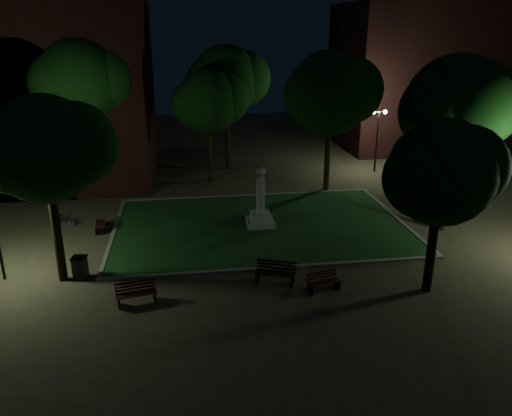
{
  "coord_description": "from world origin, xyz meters",
  "views": [
    {
      "loc": [
        -3.8,
        -22.37,
        9.86
      ],
      "look_at": [
        -0.38,
        1.0,
        1.4
      ],
      "focal_mm": 35.0,
      "sensor_mm": 36.0,
      "label": 1
    }
  ],
  "objects_px": {
    "bench_near_left": "(276,273)",
    "bicycle": "(65,218)",
    "monument": "(260,209)",
    "bench_right_side": "(405,199)",
    "bench_west_near": "(136,293)",
    "trash_bin": "(80,267)",
    "bench_near_right": "(323,282)",
    "bench_left_side": "(101,224)"
  },
  "relations": [
    {
      "from": "bench_right_side",
      "to": "bench_west_near",
      "type": "bearing_deg",
      "value": 120.25
    },
    {
      "from": "bench_near_left",
      "to": "bicycle",
      "type": "distance_m",
      "value": 12.73
    },
    {
      "from": "bench_near_right",
      "to": "bicycle",
      "type": "height_order",
      "value": "bicycle"
    },
    {
      "from": "bench_near_left",
      "to": "bench_near_right",
      "type": "height_order",
      "value": "bench_near_left"
    },
    {
      "from": "bench_right_side",
      "to": "trash_bin",
      "type": "relative_size",
      "value": 1.66
    },
    {
      "from": "bench_right_side",
      "to": "bench_near_left",
      "type": "bearing_deg",
      "value": 130.42
    },
    {
      "from": "bench_near_right",
      "to": "bench_right_side",
      "type": "bearing_deg",
      "value": 37.16
    },
    {
      "from": "bench_west_near",
      "to": "bench_left_side",
      "type": "xyz_separation_m",
      "value": [
        -2.38,
        7.75,
        -0.04
      ]
    },
    {
      "from": "trash_bin",
      "to": "monument",
      "type": "bearing_deg",
      "value": 29.53
    },
    {
      "from": "monument",
      "to": "bench_near_left",
      "type": "height_order",
      "value": "monument"
    },
    {
      "from": "bench_left_side",
      "to": "bench_right_side",
      "type": "height_order",
      "value": "bench_right_side"
    },
    {
      "from": "bench_near_right",
      "to": "bench_west_near",
      "type": "xyz_separation_m",
      "value": [
        -7.33,
        0.05,
        0.04
      ]
    },
    {
      "from": "monument",
      "to": "bench_near_right",
      "type": "relative_size",
      "value": 2.2
    },
    {
      "from": "bench_west_near",
      "to": "bench_right_side",
      "type": "relative_size",
      "value": 0.98
    },
    {
      "from": "monument",
      "to": "bench_left_side",
      "type": "xyz_separation_m",
      "value": [
        -8.27,
        0.63,
        -0.6
      ]
    },
    {
      "from": "bench_near_left",
      "to": "bench_near_right",
      "type": "bearing_deg",
      "value": -5.41
    },
    {
      "from": "bench_west_near",
      "to": "trash_bin",
      "type": "bearing_deg",
      "value": 124.35
    },
    {
      "from": "monument",
      "to": "bench_right_side",
      "type": "xyz_separation_m",
      "value": [
        8.95,
        1.98,
        -0.54
      ]
    },
    {
      "from": "bench_near_right",
      "to": "trash_bin",
      "type": "bearing_deg",
      "value": 152.6
    },
    {
      "from": "trash_bin",
      "to": "bench_left_side",
      "type": "bearing_deg",
      "value": 89.01
    },
    {
      "from": "monument",
      "to": "bench_left_side",
      "type": "bearing_deg",
      "value": 175.63
    },
    {
      "from": "monument",
      "to": "bench_near_left",
      "type": "relative_size",
      "value": 1.82
    },
    {
      "from": "bench_near_right",
      "to": "bicycle",
      "type": "xyz_separation_m",
      "value": [
        -11.74,
        8.79,
        0.05
      ]
    },
    {
      "from": "bench_right_side",
      "to": "bicycle",
      "type": "relative_size",
      "value": 1.07
    },
    {
      "from": "bench_near_left",
      "to": "bench_right_side",
      "type": "height_order",
      "value": "bench_near_left"
    },
    {
      "from": "bench_near_right",
      "to": "trash_bin",
      "type": "relative_size",
      "value": 1.47
    },
    {
      "from": "bench_near_left",
      "to": "trash_bin",
      "type": "height_order",
      "value": "trash_bin"
    },
    {
      "from": "monument",
      "to": "bench_near_right",
      "type": "xyz_separation_m",
      "value": [
        1.44,
        -7.17,
        -0.6
      ]
    },
    {
      "from": "bench_near_left",
      "to": "bench_left_side",
      "type": "xyz_separation_m",
      "value": [
        -7.94,
        6.92,
        -0.07
      ]
    },
    {
      "from": "bench_right_side",
      "to": "trash_bin",
      "type": "xyz_separation_m",
      "value": [
        -17.32,
        -6.71,
        0.08
      ]
    },
    {
      "from": "bench_near_right",
      "to": "bicycle",
      "type": "bearing_deg",
      "value": 129.72
    },
    {
      "from": "bench_right_side",
      "to": "bicycle",
      "type": "distance_m",
      "value": 19.26
    },
    {
      "from": "monument",
      "to": "trash_bin",
      "type": "height_order",
      "value": "monument"
    },
    {
      "from": "bench_west_near",
      "to": "monument",
      "type": "bearing_deg",
      "value": 38.68
    },
    {
      "from": "bench_near_right",
      "to": "monument",
      "type": "bearing_deg",
      "value": 87.92
    },
    {
      "from": "bench_left_side",
      "to": "bench_near_right",
      "type": "bearing_deg",
      "value": 44.7
    },
    {
      "from": "bench_right_side",
      "to": "trash_bin",
      "type": "bearing_deg",
      "value": 109.94
    },
    {
      "from": "bench_near_left",
      "to": "bicycle",
      "type": "relative_size",
      "value": 1.15
    },
    {
      "from": "bench_right_side",
      "to": "bicycle",
      "type": "bearing_deg",
      "value": 89.8
    },
    {
      "from": "bench_left_side",
      "to": "bench_west_near",
      "type": "bearing_deg",
      "value": 10.55
    },
    {
      "from": "bench_left_side",
      "to": "bicycle",
      "type": "distance_m",
      "value": 2.26
    },
    {
      "from": "bench_right_side",
      "to": "bicycle",
      "type": "height_order",
      "value": "bench_right_side"
    }
  ]
}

